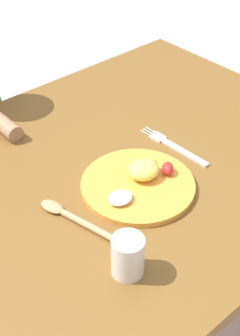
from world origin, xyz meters
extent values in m
plane|color=beige|center=(0.00, 0.00, 0.00)|extent=(8.00, 8.00, 0.00)
cube|color=brown|center=(0.00, 0.00, 0.67)|extent=(1.26, 0.90, 0.03)
cube|color=brown|center=(0.55, 0.37, 0.33)|extent=(0.06, 0.06, 0.65)
cylinder|color=gold|center=(0.01, -0.09, 0.69)|extent=(0.26, 0.26, 0.01)
ellipsoid|color=#F9DC53|center=(0.04, -0.08, 0.72)|extent=(0.07, 0.07, 0.04)
ellipsoid|color=red|center=(0.09, -0.11, 0.71)|extent=(0.05, 0.05, 0.03)
ellipsoid|color=red|center=(0.07, -0.08, 0.71)|extent=(0.03, 0.03, 0.03)
ellipsoid|color=red|center=(0.04, -0.06, 0.71)|extent=(0.04, 0.04, 0.02)
ellipsoid|color=silver|center=(-0.06, -0.11, 0.71)|extent=(0.06, 0.05, 0.02)
cube|color=silver|center=(0.19, -0.08, 0.69)|extent=(0.02, 0.15, 0.01)
cube|color=silver|center=(0.18, 0.02, 0.69)|extent=(0.03, 0.04, 0.01)
cylinder|color=silver|center=(0.19, 0.05, 0.69)|extent=(0.00, 0.03, 0.00)
cylinder|color=silver|center=(0.18, 0.05, 0.69)|extent=(0.00, 0.03, 0.00)
cylinder|color=silver|center=(0.17, 0.05, 0.69)|extent=(0.00, 0.03, 0.00)
cylinder|color=tan|center=(-0.16, -0.13, 0.69)|extent=(0.05, 0.15, 0.01)
ellipsoid|color=tan|center=(-0.18, -0.02, 0.69)|extent=(0.05, 0.07, 0.01)
cylinder|color=silver|center=(-0.17, -0.26, 0.73)|extent=(0.06, 0.06, 0.09)
camera|label=1|loc=(-0.59, -0.70, 1.43)|focal=52.35mm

